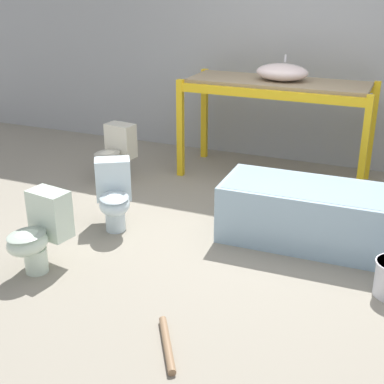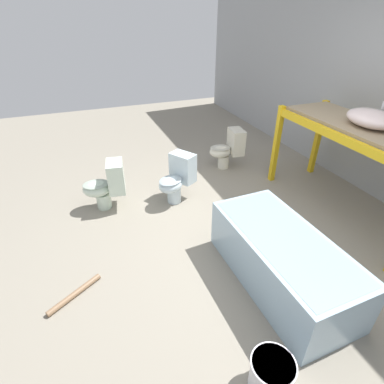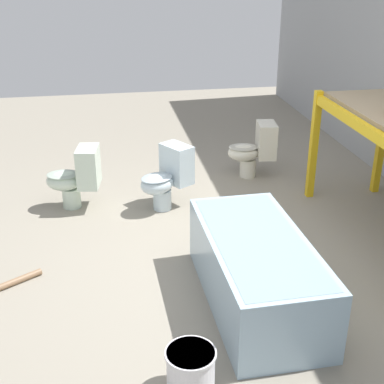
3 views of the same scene
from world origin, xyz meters
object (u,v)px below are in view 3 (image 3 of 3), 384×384
(bathtub_main, at_px, (257,267))
(toilet_near, at_px, (167,176))
(toilet_far, at_px, (76,176))
(bucket_white, at_px, (191,370))
(toilet_extra, at_px, (255,148))

(bathtub_main, relative_size, toilet_near, 2.41)
(toilet_near, bearing_deg, toilet_far, -131.50)
(toilet_near, distance_m, bucket_white, 2.49)
(toilet_near, distance_m, toilet_far, 0.90)
(bathtub_main, bearing_deg, toilet_near, -167.38)
(bathtub_main, height_order, toilet_far, toilet_far)
(toilet_far, bearing_deg, bucket_white, 23.85)
(bathtub_main, xyz_separation_m, toilet_far, (-1.86, -1.30, 0.04))
(toilet_near, height_order, toilet_extra, same)
(toilet_extra, height_order, bucket_white, toilet_extra)
(bathtub_main, distance_m, toilet_extra, 2.43)
(bathtub_main, relative_size, toilet_extra, 2.41)
(toilet_extra, bearing_deg, bucket_white, -14.56)
(toilet_far, bearing_deg, bathtub_main, 44.24)
(toilet_extra, bearing_deg, toilet_far, -68.57)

